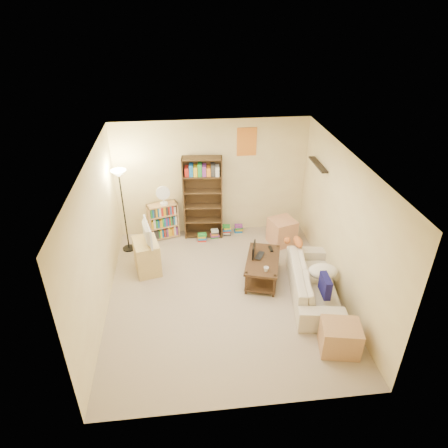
{
  "coord_description": "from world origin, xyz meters",
  "views": [
    {
      "loc": [
        -0.62,
        -5.46,
        4.62
      ],
      "look_at": [
        0.08,
        0.66,
        1.05
      ],
      "focal_mm": 32.0,
      "sensor_mm": 36.0,
      "label": 1
    }
  ],
  "objects_px": {
    "sofa": "(314,282)",
    "television": "(144,233)",
    "floor_lamp": "(121,188)",
    "tv_stand": "(147,256)",
    "end_cabinet": "(340,338)",
    "desk_fan": "(163,195)",
    "tall_bookshelf": "(203,196)",
    "laptop": "(262,256)",
    "mug": "(266,269)",
    "tabby_cat": "(296,241)",
    "coffee_table": "(262,266)",
    "short_bookshelf": "(163,221)",
    "side_table": "(282,232)"
  },
  "relations": [
    {
      "from": "sofa",
      "to": "television",
      "type": "xyz_separation_m",
      "value": [
        -2.91,
        1.05,
        0.56
      ]
    },
    {
      "from": "sofa",
      "to": "floor_lamp",
      "type": "bearing_deg",
      "value": 69.71
    },
    {
      "from": "tv_stand",
      "to": "television",
      "type": "bearing_deg",
      "value": 0.0
    },
    {
      "from": "end_cabinet",
      "to": "desk_fan",
      "type": "bearing_deg",
      "value": 126.8
    },
    {
      "from": "television",
      "to": "desk_fan",
      "type": "height_order",
      "value": "desk_fan"
    },
    {
      "from": "tall_bookshelf",
      "to": "desk_fan",
      "type": "xyz_separation_m",
      "value": [
        -0.82,
        -0.01,
        0.09
      ]
    },
    {
      "from": "sofa",
      "to": "floor_lamp",
      "type": "relative_size",
      "value": 1.14
    },
    {
      "from": "laptop",
      "to": "desk_fan",
      "type": "bearing_deg",
      "value": 77.17
    },
    {
      "from": "mug",
      "to": "tv_stand",
      "type": "xyz_separation_m",
      "value": [
        -2.09,
        0.89,
        -0.18
      ]
    },
    {
      "from": "desk_fan",
      "to": "floor_lamp",
      "type": "height_order",
      "value": "floor_lamp"
    },
    {
      "from": "floor_lamp",
      "to": "tv_stand",
      "type": "bearing_deg",
      "value": -61.19
    },
    {
      "from": "tabby_cat",
      "to": "tall_bookshelf",
      "type": "distance_m",
      "value": 2.19
    },
    {
      "from": "tv_stand",
      "to": "end_cabinet",
      "type": "bearing_deg",
      "value": -51.46
    },
    {
      "from": "tabby_cat",
      "to": "tv_stand",
      "type": "bearing_deg",
      "value": 174.15
    },
    {
      "from": "coffee_table",
      "to": "television",
      "type": "relative_size",
      "value": 1.69
    },
    {
      "from": "end_cabinet",
      "to": "television",
      "type": "bearing_deg",
      "value": 141.64
    },
    {
      "from": "coffee_table",
      "to": "laptop",
      "type": "height_order",
      "value": "laptop"
    },
    {
      "from": "tabby_cat",
      "to": "desk_fan",
      "type": "xyz_separation_m",
      "value": [
        -2.44,
        1.43,
        0.41
      ]
    },
    {
      "from": "coffee_table",
      "to": "tall_bookshelf",
      "type": "height_order",
      "value": "tall_bookshelf"
    },
    {
      "from": "television",
      "to": "tall_bookshelf",
      "type": "bearing_deg",
      "value": -57.98
    },
    {
      "from": "television",
      "to": "short_bookshelf",
      "type": "height_order",
      "value": "television"
    },
    {
      "from": "floor_lamp",
      "to": "side_table",
      "type": "xyz_separation_m",
      "value": [
        3.2,
        -0.13,
        -1.12
      ]
    },
    {
      "from": "sofa",
      "to": "short_bookshelf",
      "type": "xyz_separation_m",
      "value": [
        -2.62,
        2.24,
        0.12
      ]
    },
    {
      "from": "mug",
      "to": "floor_lamp",
      "type": "relative_size",
      "value": 0.07
    },
    {
      "from": "television",
      "to": "side_table",
      "type": "relative_size",
      "value": 1.22
    },
    {
      "from": "tabby_cat",
      "to": "tall_bookshelf",
      "type": "bearing_deg",
      "value": 138.46
    },
    {
      "from": "tabby_cat",
      "to": "short_bookshelf",
      "type": "distance_m",
      "value": 2.9
    },
    {
      "from": "coffee_table",
      "to": "tall_bookshelf",
      "type": "relative_size",
      "value": 0.64
    },
    {
      "from": "tabby_cat",
      "to": "tv_stand",
      "type": "xyz_separation_m",
      "value": [
        -2.78,
        0.28,
        -0.31
      ]
    },
    {
      "from": "mug",
      "to": "end_cabinet",
      "type": "bearing_deg",
      "value": -59.91
    },
    {
      "from": "short_bookshelf",
      "to": "sofa",
      "type": "bearing_deg",
      "value": -56.43
    },
    {
      "from": "coffee_table",
      "to": "short_bookshelf",
      "type": "height_order",
      "value": "short_bookshelf"
    },
    {
      "from": "laptop",
      "to": "short_bookshelf",
      "type": "xyz_separation_m",
      "value": [
        -1.81,
        1.63,
        -0.07
      ]
    },
    {
      "from": "mug",
      "to": "desk_fan",
      "type": "xyz_separation_m",
      "value": [
        -1.76,
        2.03,
        0.54
      ]
    },
    {
      "from": "tv_stand",
      "to": "end_cabinet",
      "type": "height_order",
      "value": "tv_stand"
    },
    {
      "from": "tabby_cat",
      "to": "desk_fan",
      "type": "height_order",
      "value": "desk_fan"
    },
    {
      "from": "floor_lamp",
      "to": "side_table",
      "type": "height_order",
      "value": "floor_lamp"
    },
    {
      "from": "tall_bookshelf",
      "to": "floor_lamp",
      "type": "xyz_separation_m",
      "value": [
        -1.59,
        -0.36,
        0.45
      ]
    },
    {
      "from": "laptop",
      "to": "mug",
      "type": "height_order",
      "value": "mug"
    },
    {
      "from": "television",
      "to": "tall_bookshelf",
      "type": "relative_size",
      "value": 0.38
    },
    {
      "from": "mug",
      "to": "tv_stand",
      "type": "relative_size",
      "value": 0.19
    },
    {
      "from": "mug",
      "to": "tall_bookshelf",
      "type": "bearing_deg",
      "value": 114.78
    },
    {
      "from": "laptop",
      "to": "tv_stand",
      "type": "height_order",
      "value": "tv_stand"
    },
    {
      "from": "television",
      "to": "sofa",
      "type": "bearing_deg",
      "value": -122.93
    },
    {
      "from": "tabby_cat",
      "to": "coffee_table",
      "type": "height_order",
      "value": "tabby_cat"
    },
    {
      "from": "tabby_cat",
      "to": "television",
      "type": "relative_size",
      "value": 0.65
    },
    {
      "from": "floor_lamp",
      "to": "end_cabinet",
      "type": "xyz_separation_m",
      "value": [
        3.36,
        -3.11,
        -1.17
      ]
    },
    {
      "from": "mug",
      "to": "tv_stand",
      "type": "height_order",
      "value": "tv_stand"
    },
    {
      "from": "coffee_table",
      "to": "desk_fan",
      "type": "height_order",
      "value": "desk_fan"
    },
    {
      "from": "television",
      "to": "tall_bookshelf",
      "type": "xyz_separation_m",
      "value": [
        1.15,
        1.16,
        0.11
      ]
    }
  ]
}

